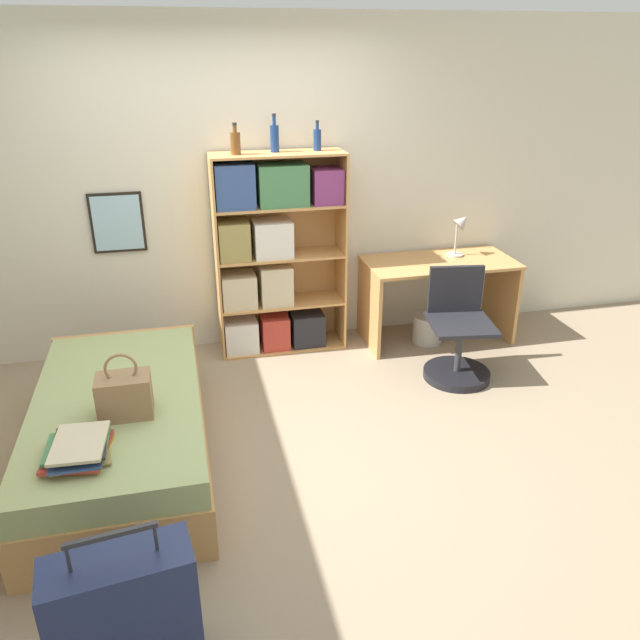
# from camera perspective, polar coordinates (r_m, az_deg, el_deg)

# --- Properties ---
(ground_plane) EXTENTS (14.00, 14.00, 0.00)m
(ground_plane) POSITION_cam_1_polar(r_m,az_deg,el_deg) (4.12, -5.99, -11.26)
(ground_plane) COLOR gray
(wall_back) EXTENTS (10.00, 0.09, 2.60)m
(wall_back) POSITION_cam_1_polar(r_m,az_deg,el_deg) (5.07, -9.14, 11.52)
(wall_back) COLOR beige
(wall_back) RESTS_ON ground_plane
(bed) EXTENTS (0.98, 1.87, 0.47)m
(bed) POSITION_cam_1_polar(r_m,az_deg,el_deg) (4.01, -17.69, -9.43)
(bed) COLOR tan
(bed) RESTS_ON ground_plane
(handbag) EXTENTS (0.29, 0.20, 0.38)m
(handbag) POSITION_cam_1_polar(r_m,az_deg,el_deg) (3.62, -17.44, -6.53)
(handbag) COLOR #93704C
(handbag) RESTS_ON bed
(book_stack_on_bed) EXTENTS (0.34, 0.39, 0.10)m
(book_stack_on_bed) POSITION_cam_1_polar(r_m,az_deg,el_deg) (3.39, -21.19, -10.93)
(book_stack_on_bed) COLOR gold
(book_stack_on_bed) RESTS_ON bed
(suitcase) EXTENTS (0.60, 0.31, 0.71)m
(suitcase) POSITION_cam_1_polar(r_m,az_deg,el_deg) (2.84, -17.43, -24.36)
(suitcase) COLOR navy
(suitcase) RESTS_ON ground_plane
(bookcase) EXTENTS (1.03, 0.34, 1.62)m
(bookcase) POSITION_cam_1_polar(r_m,az_deg,el_deg) (5.02, -4.53, 5.91)
(bookcase) COLOR tan
(bookcase) RESTS_ON ground_plane
(bottle_green) EXTENTS (0.07, 0.07, 0.23)m
(bottle_green) POSITION_cam_1_polar(r_m,az_deg,el_deg) (4.78, -7.74, 15.79)
(bottle_green) COLOR brown
(bottle_green) RESTS_ON bookcase
(bottle_brown) EXTENTS (0.07, 0.07, 0.28)m
(bottle_brown) POSITION_cam_1_polar(r_m,az_deg,el_deg) (4.86, -4.18, 16.31)
(bottle_brown) COLOR navy
(bottle_brown) RESTS_ON bookcase
(bottle_clear) EXTENTS (0.06, 0.06, 0.22)m
(bottle_clear) POSITION_cam_1_polar(r_m,az_deg,el_deg) (4.93, -0.25, 16.22)
(bottle_clear) COLOR navy
(bottle_clear) RESTS_ON bookcase
(desk) EXTENTS (1.25, 0.62, 0.71)m
(desk) POSITION_cam_1_polar(r_m,az_deg,el_deg) (5.38, 10.74, 3.24)
(desk) COLOR tan
(desk) RESTS_ON ground_plane
(desk_lamp) EXTENTS (0.20, 0.15, 0.38)m
(desk_lamp) POSITION_cam_1_polar(r_m,az_deg,el_deg) (5.42, 12.74, 8.24)
(desk_lamp) COLOR #ADA89E
(desk_lamp) RESTS_ON desk
(desk_chair) EXTENTS (0.53, 0.53, 0.83)m
(desk_chair) POSITION_cam_1_polar(r_m,az_deg,el_deg) (4.88, 12.44, -2.22)
(desk_chair) COLOR black
(desk_chair) RESTS_ON ground_plane
(waste_bin) EXTENTS (0.25, 0.25, 0.25)m
(waste_bin) POSITION_cam_1_polar(r_m,az_deg,el_deg) (5.44, 9.80, -0.79)
(waste_bin) COLOR #B7B2A8
(waste_bin) RESTS_ON ground_plane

